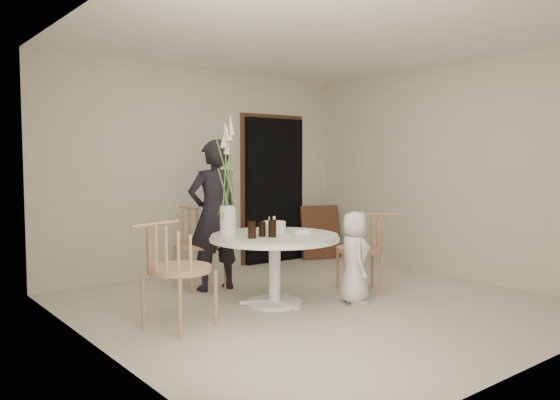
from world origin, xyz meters
TOP-DOWN VIEW (x-y plane):
  - ground at (0.00, 0.00)m, footprint 4.50×4.50m
  - room_shell at (0.00, 0.00)m, footprint 4.50×4.50m
  - doorway at (1.15, 2.19)m, footprint 1.00×0.10m
  - door_trim at (1.15, 2.23)m, footprint 1.12×0.03m
  - table at (-0.35, 0.25)m, footprint 1.33×1.33m
  - picture_frame at (1.86, 1.95)m, footprint 0.63×0.36m
  - chair_far at (-0.56, 1.53)m, footprint 0.54×0.58m
  - chair_right at (0.85, 0.03)m, footprint 0.68×0.66m
  - chair_left at (-1.62, 0.12)m, footprint 0.68×0.65m
  - girl at (-0.49, 1.20)m, footprint 0.66×0.47m
  - boy at (0.34, -0.21)m, footprint 0.51×0.56m
  - birthday_cake at (-0.30, 0.34)m, footprint 0.25×0.25m
  - cola_tumbler_a at (-0.54, 0.20)m, footprint 0.08×0.08m
  - cola_tumbler_b at (-0.49, 0.10)m, footprint 0.10×0.10m
  - cola_tumbler_c at (-0.70, 0.16)m, footprint 0.08×0.08m
  - cola_tumbler_d at (-0.64, 0.24)m, footprint 0.09×0.09m
  - plate_stack at (-0.07, 0.13)m, footprint 0.23×0.23m
  - flower_vase at (-0.78, 0.46)m, footprint 0.16×0.16m

SIDE VIEW (x-z plane):
  - ground at x=0.00m, z-range 0.00..0.00m
  - picture_frame at x=1.86m, z-range 0.00..0.81m
  - boy at x=0.34m, z-range 0.00..0.96m
  - chair_right at x=0.85m, z-range 0.13..1.03m
  - chair_far at x=-0.56m, z-range 0.14..1.08m
  - table at x=-0.35m, z-range 0.25..0.98m
  - chair_left at x=-1.62m, z-range 0.14..1.12m
  - plate_stack at x=-0.07m, z-range 0.73..0.77m
  - birthday_cake at x=-0.30m, z-range 0.71..0.88m
  - cola_tumbler_a at x=-0.54m, z-range 0.73..0.88m
  - cola_tumbler_d at x=-0.64m, z-range 0.73..0.90m
  - cola_tumbler_c at x=-0.70m, z-range 0.73..0.90m
  - cola_tumbler_b at x=-0.49m, z-range 0.73..0.90m
  - girl at x=-0.49m, z-range 0.00..1.72m
  - doorway at x=1.15m, z-range 0.00..2.10m
  - door_trim at x=1.15m, z-range 0.00..2.22m
  - flower_vase at x=-0.78m, z-range 0.59..1.80m
  - room_shell at x=0.00m, z-range -0.63..3.87m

